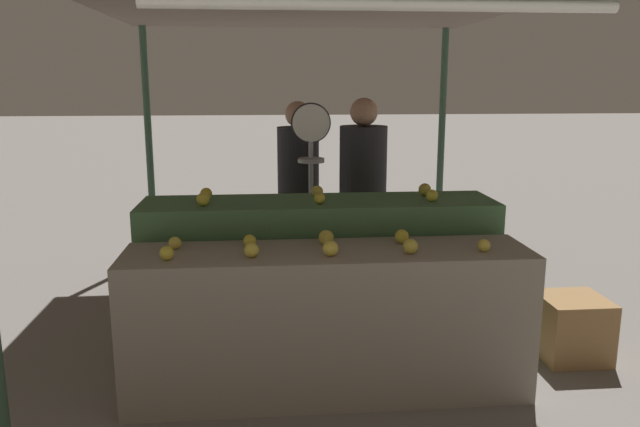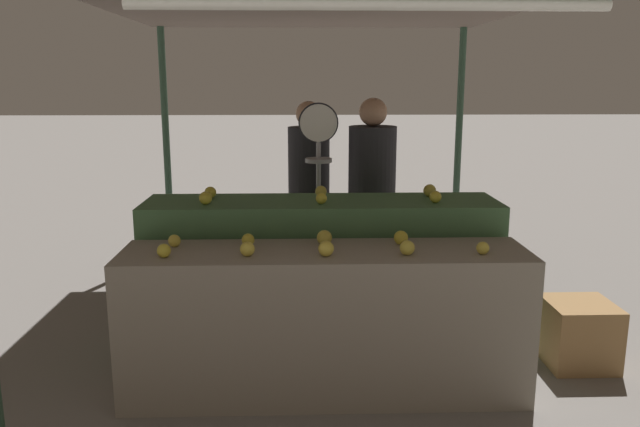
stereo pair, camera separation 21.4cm
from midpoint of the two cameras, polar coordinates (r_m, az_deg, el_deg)
The scene contains 23 objects.
ground_plane at distance 3.84m, azimuth -0.93°, elevation -15.87°, with size 60.00×60.00×0.00m, color slate.
market_canopy at distance 4.46m, azimuth -2.06°, elevation 17.76°, with size 3.21×4.05×2.36m.
display_counter_front at distance 3.66m, azimuth -0.96°, elevation -9.91°, with size 2.31×0.55×0.86m, color gray.
display_counter_back at distance 4.20m, azimuth -1.57°, elevation -5.76°, with size 2.31×0.55×1.03m, color #4C7A4C.
apple_front_0 at distance 3.46m, azimuth -15.58°, elevation -3.52°, with size 0.08×0.08×0.08m, color gold.
apple_front_1 at distance 3.41m, azimuth -8.08°, elevation -3.35°, with size 0.08×0.08×0.08m, color yellow.
apple_front_2 at distance 3.40m, azimuth -0.80°, elevation -3.23°, with size 0.09×0.09×0.09m, color yellow.
apple_front_3 at distance 3.47m, azimuth 6.53°, elevation -3.02°, with size 0.08×0.08×0.08m, color gold.
apple_front_4 at distance 3.58m, azimuth 13.12°, elevation -2.88°, with size 0.07×0.07×0.07m, color yellow.
apple_front_5 at distance 3.66m, azimuth -14.76°, elevation -2.63°, with size 0.07×0.07×0.07m, color yellow.
apple_front_6 at distance 3.62m, azimuth -8.13°, elevation -2.52°, with size 0.07×0.07×0.07m, color gold.
apple_front_7 at distance 3.63m, azimuth -1.10°, elevation -2.23°, with size 0.09×0.09×0.09m, color gold.
apple_front_8 at distance 3.68m, azimuth 5.85°, elevation -2.12°, with size 0.08×0.08×0.08m, color gold.
apple_back_0 at distance 3.97m, azimuth -12.17°, elevation 1.27°, with size 0.08×0.08×0.08m, color gold.
apple_back_1 at distance 3.95m, azimuth -1.58°, elevation 1.39°, with size 0.07×0.07×0.07m, color gold.
apple_back_2 at distance 4.07m, azimuth 8.73°, elevation 1.63°, with size 0.08×0.08×0.08m, color gold.
apple_back_3 at distance 4.18m, azimuth -11.82°, elevation 1.78°, with size 0.08×0.08×0.08m, color gold.
apple_back_4 at distance 4.18m, azimuth -1.72°, elevation 2.02°, with size 0.08×0.08×0.08m, color gold.
apple_back_5 at distance 4.27m, azimuth 8.15°, elevation 2.18°, with size 0.09×0.09×0.09m, color gold.
produce_scale at distance 4.70m, azimuth -2.11°, elevation 4.77°, with size 0.30×0.20×1.64m.
person_vendor_at_scale at distance 5.00m, azimuth 2.72°, elevation 2.35°, with size 0.47×0.47×1.67m.
person_customer_left at distance 5.32m, azimuth -3.15°, elevation 2.76°, with size 0.44×0.44×1.63m.
wooden_crate_side at distance 4.45m, azimuth 20.73°, elevation -9.75°, with size 0.41×0.41×0.41m, color #9E7547.
Camera 1 is at (-0.35, -3.38, 1.80)m, focal length 35.00 mm.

